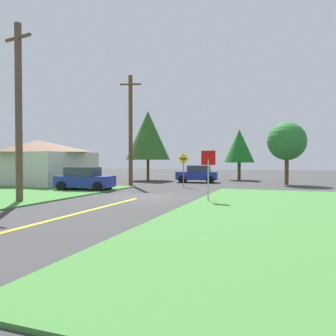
{
  "coord_description": "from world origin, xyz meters",
  "views": [
    {
      "loc": [
        7.57,
        -17.03,
        2.06
      ],
      "look_at": [
        0.23,
        3.51,
        1.58
      ],
      "focal_mm": 34.78,
      "sensor_mm": 36.0,
      "label": 1
    }
  ],
  "objects_px": {
    "parked_car_near_building": "(85,179)",
    "utility_pole_near": "(19,111)",
    "oak_tree_right": "(239,146)",
    "stop_sign": "(208,166)",
    "direction_sign": "(184,166)",
    "pine_tree_center": "(148,135)",
    "car_approaching_junction": "(197,174)",
    "oak_tree_left": "(287,141)",
    "utility_pole_mid": "(131,129)",
    "barn": "(37,162)"
  },
  "relations": [
    {
      "from": "direction_sign",
      "to": "utility_pole_near",
      "type": "bearing_deg",
      "value": -111.86
    },
    {
      "from": "pine_tree_center",
      "to": "oak_tree_right",
      "type": "xyz_separation_m",
      "value": [
        8.89,
        3.93,
        -1.08
      ]
    },
    {
      "from": "car_approaching_junction",
      "to": "utility_pole_mid",
      "type": "bearing_deg",
      "value": 43.65
    },
    {
      "from": "oak_tree_left",
      "to": "oak_tree_right",
      "type": "height_order",
      "value": "oak_tree_right"
    },
    {
      "from": "pine_tree_center",
      "to": "stop_sign",
      "type": "bearing_deg",
      "value": -57.44
    },
    {
      "from": "stop_sign",
      "to": "oak_tree_right",
      "type": "bearing_deg",
      "value": -85.68
    },
    {
      "from": "stop_sign",
      "to": "utility_pole_near",
      "type": "relative_size",
      "value": 0.29
    },
    {
      "from": "pine_tree_center",
      "to": "direction_sign",
      "type": "bearing_deg",
      "value": -48.71
    },
    {
      "from": "car_approaching_junction",
      "to": "parked_car_near_building",
      "type": "distance_m",
      "value": 12.08
    },
    {
      "from": "barn",
      "to": "stop_sign",
      "type": "bearing_deg",
      "value": -22.44
    },
    {
      "from": "utility_pole_near",
      "to": "utility_pole_mid",
      "type": "bearing_deg",
      "value": 89.61
    },
    {
      "from": "parked_car_near_building",
      "to": "pine_tree_center",
      "type": "bearing_deg",
      "value": 84.16
    },
    {
      "from": "utility_pole_near",
      "to": "utility_pole_mid",
      "type": "relative_size",
      "value": 0.95
    },
    {
      "from": "car_approaching_junction",
      "to": "oak_tree_left",
      "type": "height_order",
      "value": "oak_tree_left"
    },
    {
      "from": "direction_sign",
      "to": "barn",
      "type": "height_order",
      "value": "barn"
    },
    {
      "from": "utility_pole_mid",
      "to": "pine_tree_center",
      "type": "bearing_deg",
      "value": 100.63
    },
    {
      "from": "direction_sign",
      "to": "oak_tree_left",
      "type": "relative_size",
      "value": 0.5
    },
    {
      "from": "utility_pole_mid",
      "to": "oak_tree_right",
      "type": "relative_size",
      "value": 1.7
    },
    {
      "from": "car_approaching_junction",
      "to": "utility_pole_near",
      "type": "xyz_separation_m",
      "value": [
        -4.48,
        -17.52,
        3.67
      ]
    },
    {
      "from": "direction_sign",
      "to": "barn",
      "type": "xyz_separation_m",
      "value": [
        -12.66,
        -1.83,
        0.26
      ]
    },
    {
      "from": "car_approaching_junction",
      "to": "utility_pole_mid",
      "type": "xyz_separation_m",
      "value": [
        -4.4,
        -5.38,
        3.9
      ]
    },
    {
      "from": "stop_sign",
      "to": "utility_pole_near",
      "type": "bearing_deg",
      "value": 22.04
    },
    {
      "from": "stop_sign",
      "to": "car_approaching_junction",
      "type": "relative_size",
      "value": 0.64
    },
    {
      "from": "car_approaching_junction",
      "to": "pine_tree_center",
      "type": "height_order",
      "value": "pine_tree_center"
    },
    {
      "from": "utility_pole_near",
      "to": "stop_sign",
      "type": "bearing_deg",
      "value": 20.58
    },
    {
      "from": "utility_pole_near",
      "to": "utility_pole_mid",
      "type": "height_order",
      "value": "utility_pole_mid"
    },
    {
      "from": "utility_pole_mid",
      "to": "car_approaching_junction",
      "type": "bearing_deg",
      "value": 50.69
    },
    {
      "from": "car_approaching_junction",
      "to": "utility_pole_mid",
      "type": "height_order",
      "value": "utility_pole_mid"
    },
    {
      "from": "parked_car_near_building",
      "to": "oak_tree_left",
      "type": "distance_m",
      "value": 17.22
    },
    {
      "from": "oak_tree_left",
      "to": "pine_tree_center",
      "type": "relative_size",
      "value": 0.74
    },
    {
      "from": "stop_sign",
      "to": "car_approaching_junction",
      "type": "xyz_separation_m",
      "value": [
        -4.22,
        14.25,
        -0.99
      ]
    },
    {
      "from": "car_approaching_junction",
      "to": "utility_pole_mid",
      "type": "relative_size",
      "value": 0.44
    },
    {
      "from": "oak_tree_right",
      "to": "stop_sign",
      "type": "bearing_deg",
      "value": -87.14
    },
    {
      "from": "utility_pole_near",
      "to": "oak_tree_right",
      "type": "relative_size",
      "value": 1.61
    },
    {
      "from": "direction_sign",
      "to": "utility_pole_mid",
      "type": "bearing_deg",
      "value": 177.57
    },
    {
      "from": "direction_sign",
      "to": "pine_tree_center",
      "type": "xyz_separation_m",
      "value": [
        -5.94,
        6.77,
        3.05
      ]
    },
    {
      "from": "car_approaching_junction",
      "to": "oak_tree_right",
      "type": "xyz_separation_m",
      "value": [
        3.26,
        5.12,
        2.84
      ]
    },
    {
      "from": "parked_car_near_building",
      "to": "barn",
      "type": "bearing_deg",
      "value": 146.12
    },
    {
      "from": "utility_pole_near",
      "to": "oak_tree_right",
      "type": "height_order",
      "value": "utility_pole_near"
    },
    {
      "from": "barn",
      "to": "direction_sign",
      "type": "bearing_deg",
      "value": 8.22
    },
    {
      "from": "oak_tree_left",
      "to": "oak_tree_right",
      "type": "relative_size",
      "value": 0.99
    },
    {
      "from": "oak_tree_left",
      "to": "barn",
      "type": "bearing_deg",
      "value": -160.56
    },
    {
      "from": "pine_tree_center",
      "to": "barn",
      "type": "height_order",
      "value": "pine_tree_center"
    },
    {
      "from": "utility_pole_mid",
      "to": "barn",
      "type": "height_order",
      "value": "utility_pole_mid"
    },
    {
      "from": "barn",
      "to": "car_approaching_junction",
      "type": "bearing_deg",
      "value": 30.95
    },
    {
      "from": "oak_tree_left",
      "to": "parked_car_near_building",
      "type": "bearing_deg",
      "value": -141.06
    },
    {
      "from": "parked_car_near_building",
      "to": "utility_pole_near",
      "type": "bearing_deg",
      "value": -91.51
    },
    {
      "from": "direction_sign",
      "to": "car_approaching_junction",
      "type": "bearing_deg",
      "value": 93.15
    },
    {
      "from": "utility_pole_mid",
      "to": "stop_sign",
      "type": "bearing_deg",
      "value": -45.81
    },
    {
      "from": "oak_tree_right",
      "to": "pine_tree_center",
      "type": "bearing_deg",
      "value": -156.17
    }
  ]
}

